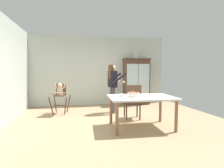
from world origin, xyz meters
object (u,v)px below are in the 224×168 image
object	(u,v)px
serving_bowl	(122,95)
dining_chair_far_side	(133,100)
china_cabinet	(136,81)
birthday_cake	(133,95)
high_chair_with_toddler	(60,93)
ceramic_vase	(135,55)
dining_table	(141,100)
adult_person	(113,83)

from	to	relation	value
serving_bowl	dining_chair_far_side	size ratio (longest dim) A/B	0.19
china_cabinet	birthday_cake	bearing A→B (deg)	-110.53
birthday_cake	dining_chair_far_side	world-z (taller)	dining_chair_far_side
high_chair_with_toddler	serving_bowl	size ratio (longest dim) A/B	5.28
ceramic_vase	dining_table	size ratio (longest dim) A/B	0.17
china_cabinet	dining_chair_far_side	distance (m)	2.41
dining_table	dining_chair_far_side	bearing A→B (deg)	87.52
high_chair_with_toddler	birthday_cake	size ratio (longest dim) A/B	3.39
china_cabinet	birthday_cake	world-z (taller)	china_cabinet
birthday_cake	dining_chair_far_side	bearing A→B (deg)	72.75
adult_person	birthday_cake	size ratio (longest dim) A/B	5.47
high_chair_with_toddler	adult_person	xyz separation A→B (m)	(1.64, -0.24, 0.31)
china_cabinet	adult_person	size ratio (longest dim) A/B	1.19
high_chair_with_toddler	dining_table	distance (m)	2.74
adult_person	high_chair_with_toddler	bearing A→B (deg)	73.56
birthday_cake	dining_chair_far_side	xyz separation A→B (m)	(0.23, 0.75, -0.24)
china_cabinet	ceramic_vase	size ratio (longest dim) A/B	6.76
adult_person	serving_bowl	world-z (taller)	adult_person
high_chair_with_toddler	serving_bowl	world-z (taller)	high_chair_with_toddler
ceramic_vase	high_chair_with_toddler	xyz separation A→B (m)	(-2.82, -1.05, -1.29)
dining_table	birthday_cake	xyz separation A→B (m)	(-0.20, -0.02, 0.14)
dining_table	birthday_cake	distance (m)	0.25
china_cabinet	adult_person	distance (m)	1.78
high_chair_with_toddler	china_cabinet	bearing A→B (deg)	30.64
ceramic_vase	dining_table	distance (m)	3.33
dining_chair_far_side	dining_table	bearing A→B (deg)	94.85
high_chair_with_toddler	serving_bowl	xyz separation A→B (m)	(1.53, -1.79, 0.11)
dining_table	high_chair_with_toddler	bearing A→B (deg)	136.03
ceramic_vase	china_cabinet	bearing A→B (deg)	-3.49
ceramic_vase	serving_bowl	bearing A→B (deg)	-114.46
china_cabinet	adult_person	world-z (taller)	china_cabinet
dining_table	ceramic_vase	bearing A→B (deg)	73.94
adult_person	birthday_cake	xyz separation A→B (m)	(0.13, -1.68, -0.17)
china_cabinet	serving_bowl	bearing A→B (deg)	-115.49
birthday_cake	high_chair_with_toddler	bearing A→B (deg)	132.61
ceramic_vase	dining_table	bearing A→B (deg)	-106.06
high_chair_with_toddler	dining_chair_far_side	world-z (taller)	dining_chair_far_side
dining_table	serving_bowl	world-z (taller)	serving_bowl
china_cabinet	dining_chair_far_side	bearing A→B (deg)	-111.61
serving_bowl	adult_person	bearing A→B (deg)	85.84
ceramic_vase	high_chair_with_toddler	distance (m)	3.27
dining_chair_far_side	ceramic_vase	bearing A→B (deg)	-102.89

